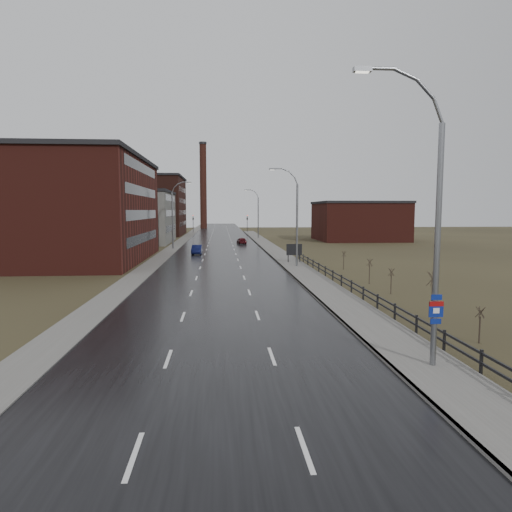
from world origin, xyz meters
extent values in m
plane|color=#2D2819|center=(0.00, 0.00, 0.00)|extent=(320.00, 320.00, 0.00)
cube|color=black|center=(0.00, 60.00, 0.03)|extent=(14.00, 300.00, 0.06)
cube|color=#595651|center=(8.60, 35.00, 0.09)|extent=(3.20, 180.00, 0.18)
cube|color=slate|center=(7.08, 35.00, 0.09)|extent=(0.16, 180.00, 0.18)
cube|color=#595651|center=(-8.20, 60.00, 0.06)|extent=(2.40, 260.00, 0.12)
cube|color=#471914|center=(-21.00, 45.00, 6.50)|extent=(22.00, 28.00, 13.00)
cube|color=black|center=(-21.00, 45.00, 13.25)|extent=(22.44, 28.56, 0.50)
cube|color=black|center=(-10.02, 45.00, 3.00)|extent=(0.06, 22.40, 1.20)
cube|color=black|center=(-10.02, 45.00, 6.00)|extent=(0.06, 22.40, 1.20)
cube|color=black|center=(-10.02, 45.00, 9.00)|extent=(0.06, 22.40, 1.20)
cube|color=black|center=(-10.02, 45.00, 12.00)|extent=(0.06, 22.40, 1.20)
cube|color=slate|center=(-18.00, 78.00, 5.00)|extent=(16.00, 20.00, 10.00)
cube|color=black|center=(-18.00, 78.00, 10.25)|extent=(16.32, 20.40, 0.50)
cube|color=black|center=(-10.02, 78.00, 3.00)|extent=(0.06, 16.00, 1.20)
cube|color=black|center=(-10.02, 78.00, 6.00)|extent=(0.06, 16.00, 1.20)
cube|color=black|center=(-10.02, 78.00, 9.00)|extent=(0.06, 16.00, 1.20)
cube|color=#331611|center=(-23.00, 108.00, 7.50)|extent=(26.00, 24.00, 15.00)
cube|color=black|center=(-23.00, 108.00, 15.25)|extent=(26.52, 24.48, 0.50)
cube|color=black|center=(-10.02, 108.00, 3.00)|extent=(0.06, 19.20, 1.20)
cube|color=black|center=(-10.02, 108.00, 6.00)|extent=(0.06, 19.20, 1.20)
cube|color=black|center=(-10.02, 108.00, 9.00)|extent=(0.06, 19.20, 1.20)
cube|color=black|center=(-10.02, 108.00, 12.00)|extent=(0.06, 19.20, 1.20)
cube|color=#471914|center=(30.30, 82.00, 4.00)|extent=(18.00, 16.00, 8.00)
cube|color=black|center=(30.30, 82.00, 8.25)|extent=(18.36, 16.32, 0.50)
cylinder|color=#331611|center=(-6.00, 150.00, 15.00)|extent=(2.40, 2.40, 30.00)
cylinder|color=black|center=(-6.00, 150.00, 30.30)|extent=(2.70, 2.70, 0.80)
cylinder|color=slate|center=(8.80, 2.00, 5.00)|extent=(0.24, 0.24, 10.00)
cylinder|color=slate|center=(8.61, 2.00, 10.46)|extent=(0.57, 0.14, 1.12)
cylinder|color=slate|center=(8.06, 2.00, 11.28)|extent=(0.91, 0.14, 0.91)
cylinder|color=slate|center=(7.25, 2.00, 11.82)|extent=(1.12, 0.14, 0.57)
cylinder|color=slate|center=(6.29, 2.00, 12.01)|extent=(1.15, 0.14, 0.14)
cube|color=slate|center=(5.54, 2.00, 11.96)|extent=(0.70, 0.28, 0.18)
cube|color=silver|center=(5.54, 2.00, 11.86)|extent=(0.50, 0.20, 0.04)
cube|color=navy|center=(8.80, 1.88, 3.05)|extent=(0.45, 0.04, 0.22)
cube|color=navy|center=(8.80, 1.88, 2.55)|extent=(0.60, 0.04, 0.65)
cube|color=maroon|center=(8.80, 1.87, 2.78)|extent=(0.60, 0.04, 0.20)
cube|color=navy|center=(8.80, 1.88, 2.05)|extent=(0.45, 0.04, 0.22)
cube|color=silver|center=(8.80, 1.86, 2.50)|extent=(0.26, 0.02, 0.22)
cylinder|color=slate|center=(8.80, 36.00, 4.75)|extent=(0.24, 0.24, 9.50)
cylinder|color=slate|center=(8.63, 36.00, 9.90)|extent=(0.51, 0.14, 0.98)
cylinder|color=slate|center=(8.16, 36.00, 10.62)|extent=(0.81, 0.14, 0.81)
cylinder|color=slate|center=(7.44, 36.00, 11.09)|extent=(0.98, 0.14, 0.51)
cylinder|color=slate|center=(6.60, 36.00, 11.26)|extent=(1.01, 0.14, 0.14)
cube|color=slate|center=(5.91, 36.00, 11.21)|extent=(0.70, 0.28, 0.18)
cube|color=silver|center=(5.91, 36.00, 11.11)|extent=(0.50, 0.20, 0.04)
cylinder|color=slate|center=(-8.00, 62.00, 4.75)|extent=(0.24, 0.24, 9.50)
cylinder|color=slate|center=(-7.83, 62.00, 9.90)|extent=(0.51, 0.14, 0.98)
cylinder|color=slate|center=(-7.36, 62.00, 10.62)|extent=(0.81, 0.14, 0.81)
cylinder|color=slate|center=(-6.64, 62.00, 11.09)|extent=(0.98, 0.14, 0.51)
cylinder|color=slate|center=(-5.80, 62.00, 11.26)|extent=(1.01, 0.14, 0.14)
cube|color=slate|center=(-5.11, 62.00, 11.21)|extent=(0.70, 0.28, 0.18)
cube|color=silver|center=(-5.11, 62.00, 11.11)|extent=(0.50, 0.20, 0.04)
cylinder|color=slate|center=(8.80, 90.00, 4.75)|extent=(0.24, 0.24, 9.50)
cylinder|color=slate|center=(8.63, 90.00, 9.90)|extent=(0.51, 0.14, 0.98)
cylinder|color=slate|center=(8.16, 90.00, 10.62)|extent=(0.81, 0.14, 0.81)
cylinder|color=slate|center=(7.44, 90.00, 11.09)|extent=(0.98, 0.14, 0.51)
cylinder|color=slate|center=(6.60, 90.00, 11.26)|extent=(1.01, 0.14, 0.14)
cube|color=slate|center=(5.91, 90.00, 11.21)|extent=(0.70, 0.28, 0.18)
cube|color=silver|center=(5.91, 90.00, 11.11)|extent=(0.50, 0.20, 0.04)
cube|color=black|center=(10.30, 1.00, 0.55)|extent=(0.10, 0.10, 1.10)
cube|color=black|center=(10.30, 4.00, 0.55)|extent=(0.10, 0.10, 1.10)
cube|color=black|center=(10.30, 7.00, 0.55)|extent=(0.10, 0.10, 1.10)
cube|color=black|center=(10.30, 10.00, 0.55)|extent=(0.10, 0.10, 1.10)
cube|color=black|center=(10.30, 13.00, 0.55)|extent=(0.10, 0.10, 1.10)
cube|color=black|center=(10.30, 16.00, 0.55)|extent=(0.10, 0.10, 1.10)
cube|color=black|center=(10.30, 19.00, 0.55)|extent=(0.10, 0.10, 1.10)
cube|color=black|center=(10.30, 22.00, 0.55)|extent=(0.10, 0.10, 1.10)
cube|color=black|center=(10.30, 25.00, 0.55)|extent=(0.10, 0.10, 1.10)
cube|color=black|center=(10.30, 28.00, 0.55)|extent=(0.10, 0.10, 1.10)
cube|color=black|center=(10.30, 31.00, 0.55)|extent=(0.10, 0.10, 1.10)
cube|color=black|center=(10.30, 34.00, 0.55)|extent=(0.10, 0.10, 1.10)
cube|color=black|center=(10.30, 37.00, 0.55)|extent=(0.10, 0.10, 1.10)
cube|color=black|center=(10.30, 40.00, 0.55)|extent=(0.10, 0.10, 1.10)
cube|color=black|center=(10.30, 43.00, 0.55)|extent=(0.10, 0.10, 1.10)
cube|color=black|center=(10.30, 18.50, 0.95)|extent=(0.08, 53.00, 0.10)
cube|color=black|center=(10.30, 18.50, 0.55)|extent=(0.08, 53.00, 0.10)
cylinder|color=#382D23|center=(12.81, 5.38, 0.68)|extent=(0.08, 0.08, 1.36)
cylinder|color=#382D23|center=(12.86, 5.38, 1.56)|extent=(0.04, 0.46, 0.54)
cylinder|color=#382D23|center=(12.82, 5.43, 1.56)|extent=(0.44, 0.18, 0.55)
cylinder|color=#382D23|center=(12.77, 5.41, 1.56)|extent=(0.27, 0.39, 0.56)
cylinder|color=#382D23|center=(12.77, 5.35, 1.56)|extent=(0.27, 0.39, 0.56)
cylinder|color=#382D23|center=(12.82, 5.33, 1.56)|extent=(0.44, 0.18, 0.55)
cylinder|color=#382D23|center=(12.69, 10.29, 1.08)|extent=(0.08, 0.08, 2.15)
cylinder|color=#382D23|center=(12.74, 10.29, 2.48)|extent=(0.04, 0.72, 0.85)
cylinder|color=#382D23|center=(12.70, 10.33, 2.48)|extent=(0.68, 0.27, 0.86)
cylinder|color=#382D23|center=(12.65, 10.32, 2.48)|extent=(0.40, 0.61, 0.87)
cylinder|color=#382D23|center=(12.65, 10.26, 2.48)|extent=(0.40, 0.61, 0.87)
cylinder|color=#382D23|center=(12.70, 10.24, 2.48)|extent=(0.68, 0.27, 0.86)
cylinder|color=#382D23|center=(13.39, 18.70, 0.75)|extent=(0.08, 0.08, 1.51)
cylinder|color=#382D23|center=(13.44, 18.70, 1.74)|extent=(0.04, 0.51, 0.60)
cylinder|color=#382D23|center=(13.40, 18.75, 1.74)|extent=(0.49, 0.20, 0.61)
cylinder|color=#382D23|center=(13.35, 18.73, 1.74)|extent=(0.30, 0.44, 0.62)
cylinder|color=#382D23|center=(13.35, 18.67, 1.74)|extent=(0.30, 0.44, 0.62)
cylinder|color=#382D23|center=(13.40, 18.65, 1.74)|extent=(0.49, 0.20, 0.61)
cylinder|color=#382D23|center=(13.28, 23.61, 0.85)|extent=(0.08, 0.08, 1.69)
cylinder|color=#382D23|center=(13.33, 23.61, 1.94)|extent=(0.04, 0.57, 0.67)
cylinder|color=#382D23|center=(13.29, 23.66, 1.94)|extent=(0.54, 0.22, 0.68)
cylinder|color=#382D23|center=(13.24, 23.64, 1.94)|extent=(0.33, 0.48, 0.69)
cylinder|color=#382D23|center=(13.24, 23.58, 1.94)|extent=(0.33, 0.48, 0.69)
cylinder|color=#382D23|center=(13.29, 23.56, 1.94)|extent=(0.54, 0.22, 0.68)
cylinder|color=#382D23|center=(13.68, 33.64, 0.76)|extent=(0.08, 0.08, 1.52)
cylinder|color=#382D23|center=(13.73, 33.64, 1.75)|extent=(0.04, 0.52, 0.60)
cylinder|color=#382D23|center=(13.70, 33.69, 1.75)|extent=(0.49, 0.20, 0.61)
cylinder|color=#382D23|center=(13.64, 33.67, 1.75)|extent=(0.30, 0.44, 0.62)
cylinder|color=#382D23|center=(13.64, 33.61, 1.75)|extent=(0.30, 0.44, 0.62)
cylinder|color=#382D23|center=(13.70, 33.59, 1.75)|extent=(0.49, 0.20, 0.61)
cube|color=black|center=(8.37, 39.80, 0.90)|extent=(0.10, 0.10, 1.80)
cube|color=black|center=(9.83, 39.80, 0.90)|extent=(0.10, 0.10, 1.80)
cube|color=silver|center=(9.10, 39.75, 1.74)|extent=(1.83, 0.08, 1.29)
cube|color=black|center=(9.10, 39.70, 1.74)|extent=(1.93, 0.04, 1.39)
cylinder|color=black|center=(-8.00, 120.00, 2.60)|extent=(0.16, 0.16, 5.20)
imported|color=black|center=(-8.00, 120.00, 4.75)|extent=(0.58, 2.73, 1.10)
sphere|color=#FF190C|center=(-8.00, 119.85, 5.05)|extent=(0.18, 0.18, 0.18)
cylinder|color=black|center=(8.00, 120.00, 2.60)|extent=(0.16, 0.16, 5.20)
imported|color=black|center=(8.00, 120.00, 4.75)|extent=(0.58, 2.73, 1.10)
sphere|color=#FF190C|center=(8.00, 119.85, 5.05)|extent=(0.18, 0.18, 0.18)
imported|color=#0C103C|center=(-3.49, 52.47, 0.68)|extent=(1.52, 4.17, 1.37)
imported|color=#410A10|center=(4.09, 72.00, 0.65)|extent=(1.99, 3.99, 1.31)
camera|label=1|loc=(0.05, -15.77, 6.57)|focal=32.00mm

